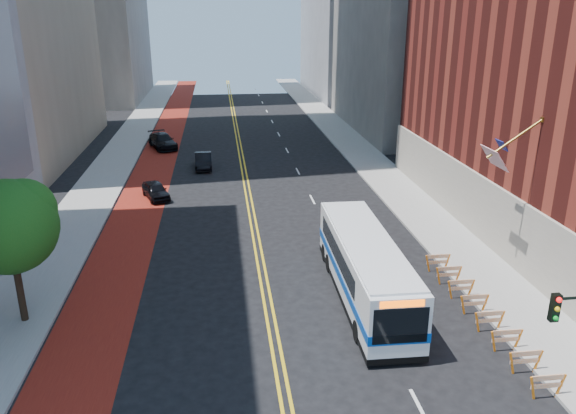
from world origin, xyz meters
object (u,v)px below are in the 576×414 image
(street_tree, at_px, (10,223))
(car_c, at_px, (163,141))
(car_a, at_px, (156,190))
(transit_bus, at_px, (364,267))
(car_b, at_px, (203,161))

(street_tree, relative_size, car_c, 1.28)
(car_a, bearing_deg, transit_bus, -75.92)
(car_b, bearing_deg, transit_bus, -73.89)
(street_tree, xyz_separation_m, car_b, (7.63, 26.08, -4.22))
(car_a, bearing_deg, car_b, 47.19)
(street_tree, relative_size, transit_bus, 0.57)
(car_a, height_order, car_b, car_b)
(street_tree, relative_size, car_a, 1.79)
(transit_bus, height_order, car_a, transit_bus)
(car_a, xyz_separation_m, car_b, (3.45, 8.36, 0.05))
(car_b, distance_m, car_c, 9.53)
(car_c, bearing_deg, car_b, -82.46)
(car_b, bearing_deg, car_a, -114.50)
(street_tree, height_order, car_b, street_tree)
(car_b, xyz_separation_m, car_c, (-4.37, 8.47, 0.07))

